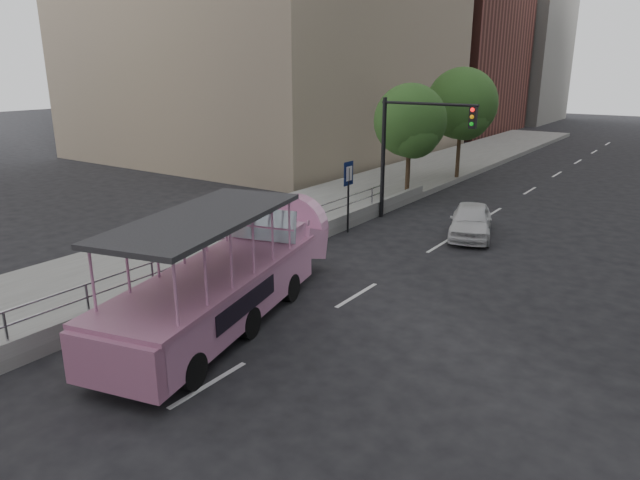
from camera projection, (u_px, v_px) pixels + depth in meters
ground at (238, 337)px, 14.16m from camera, size 160.00×160.00×0.00m
sidewalk at (297, 216)px, 25.11m from camera, size 5.50×80.00×0.30m
kerb_wall at (207, 272)px, 17.29m from camera, size 0.24×30.00×0.36m
guardrail at (205, 251)px, 17.10m from camera, size 0.07×22.00×0.71m
duck_boat at (233, 275)px, 15.10m from camera, size 4.33×9.53×3.08m
car at (471, 220)px, 22.37m from camera, size 2.66×4.14×1.31m
parking_sign at (348, 189)px, 22.59m from camera, size 0.08×0.65×2.88m
traffic_signal at (409, 140)px, 23.87m from camera, size 4.20×0.32×5.20m
street_tree_near at (411, 124)px, 27.34m from camera, size 3.52×3.52×5.72m
street_tree_far at (463, 107)px, 31.80m from camera, size 3.97×3.97×6.45m
midrise_stone_b at (494, 37)px, 70.21m from camera, size 16.00×14.00×20.00m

